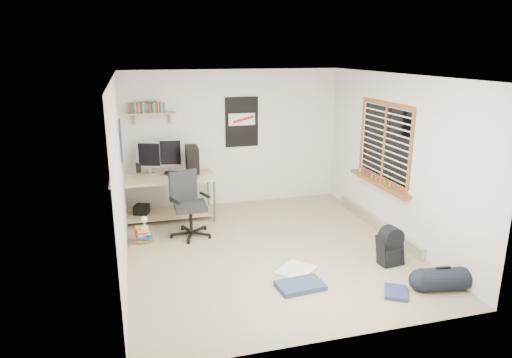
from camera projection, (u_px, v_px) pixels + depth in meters
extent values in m
cube|color=gray|center=(268.00, 250.00, 6.70)|extent=(4.00, 4.50, 0.01)
cube|color=white|center=(270.00, 75.00, 6.02)|extent=(4.00, 4.50, 0.01)
cube|color=silver|center=(234.00, 138.00, 8.45)|extent=(4.00, 0.01, 2.50)
cube|color=silver|center=(120.00, 177.00, 5.85)|extent=(0.01, 4.50, 2.50)
cube|color=silver|center=(396.00, 159.00, 6.87)|extent=(0.01, 4.50, 2.50)
cube|color=tan|center=(164.00, 199.00, 7.81)|extent=(1.90, 1.34, 0.80)
cube|color=#99989D|center=(149.00, 159.00, 7.81)|extent=(0.42, 0.22, 0.45)
cube|color=#A1A1A6|center=(169.00, 157.00, 7.90)|extent=(0.45, 0.18, 0.48)
cube|color=black|center=(192.00, 159.00, 7.85)|extent=(0.22, 0.43, 0.45)
cube|color=black|center=(176.00, 172.00, 7.82)|extent=(0.41, 0.23, 0.02)
cube|color=black|center=(138.00, 167.00, 7.85)|extent=(0.09, 0.09, 0.17)
cube|color=black|center=(194.00, 168.00, 7.80)|extent=(0.09, 0.09, 0.17)
cube|color=black|center=(190.00, 206.00, 7.07)|extent=(0.86, 0.86, 1.03)
cube|color=tan|center=(152.00, 113.00, 7.84)|extent=(0.80, 0.22, 0.24)
cube|color=black|center=(242.00, 122.00, 8.39)|extent=(0.62, 0.03, 0.92)
cube|color=navy|center=(121.00, 141.00, 6.90)|extent=(0.02, 0.42, 0.60)
cube|color=brown|center=(383.00, 142.00, 7.08)|extent=(0.10, 1.50, 1.26)
cube|color=#B7B2A8|center=(377.00, 224.00, 7.45)|extent=(0.08, 2.50, 0.18)
cube|color=black|center=(390.00, 250.00, 6.22)|extent=(0.35, 0.29, 0.43)
cylinder|color=black|center=(442.00, 279.00, 5.55)|extent=(0.32, 0.32, 0.55)
cube|color=silver|center=(296.00, 271.00, 6.01)|extent=(0.62, 0.61, 0.04)
cube|color=navy|center=(300.00, 286.00, 5.62)|extent=(0.60, 0.42, 0.06)
cube|color=navy|center=(396.00, 292.00, 5.47)|extent=(0.41, 0.44, 0.04)
cube|color=brown|center=(144.00, 233.00, 6.90)|extent=(0.52, 0.46, 0.31)
cube|color=white|center=(144.00, 220.00, 6.83)|extent=(0.18, 0.22, 0.19)
cube|color=black|center=(142.00, 212.00, 7.84)|extent=(0.30, 0.30, 0.26)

